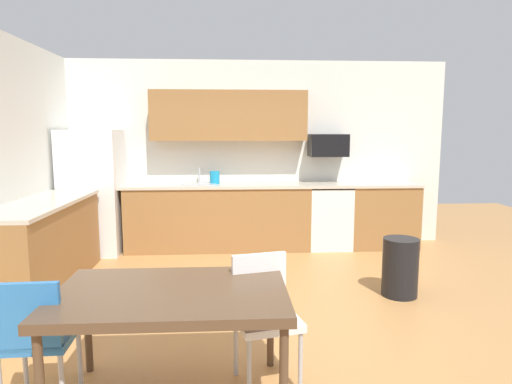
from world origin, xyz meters
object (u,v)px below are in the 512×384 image
dining_table (172,299)px  chair_far_side (35,333)px  oven_range (328,216)px  microwave (328,145)px  trash_bin (400,267)px  kettle (215,178)px  refrigerator (93,192)px  chair_near_table (264,308)px

dining_table → chair_far_side: chair_far_side is taller
oven_range → microwave: size_ratio=1.69×
microwave → dining_table: bearing=-115.5°
microwave → trash_bin: bearing=-81.3°
chair_far_side → oven_range: bearing=55.3°
chair_far_side → kettle: bearing=76.0°
oven_range → trash_bin: oven_range is taller
trash_bin → refrigerator: bearing=152.6°
dining_table → chair_near_table: bearing=20.6°
refrigerator → kettle: refrigerator is taller
microwave → dining_table: size_ratio=0.39×
dining_table → trash_bin: size_ratio=2.33×
dining_table → trash_bin: 2.71m
chair_near_table → chair_far_side: same height
dining_table → oven_range: bearing=63.9°
refrigerator → kettle: bearing=4.4°
microwave → dining_table: (-1.78, -3.73, -0.82)m
trash_bin → dining_table: bearing=-141.3°
microwave → chair_near_table: 3.84m
refrigerator → microwave: refrigerator is taller
microwave → chair_near_table: size_ratio=0.64×
refrigerator → kettle: 1.68m
refrigerator → chair_near_table: refrigerator is taller
dining_table → kettle: 3.70m
microwave → kettle: 1.70m
chair_near_table → trash_bin: size_ratio=1.42×
refrigerator → chair_near_table: 3.96m
oven_range → chair_near_table: bearing=-109.4°
chair_near_table → refrigerator: bearing=122.3°
microwave → dining_table: 4.22m
refrigerator → oven_range: (3.31, 0.08, -0.40)m
trash_bin → microwave: bearing=98.7°
refrigerator → trash_bin: (3.62, -1.87, -0.55)m
refrigerator → oven_range: bearing=1.4°
kettle → trash_bin: bearing=-45.8°
chair_near_table → kettle: size_ratio=4.25×
chair_far_side → microwave: bearing=56.0°
oven_range → dining_table: bearing=-116.1°
kettle → oven_range: bearing=-1.7°
dining_table → kettle: kettle is taller
dining_table → kettle: bearing=87.8°
microwave → chair_far_side: bearing=-124.0°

